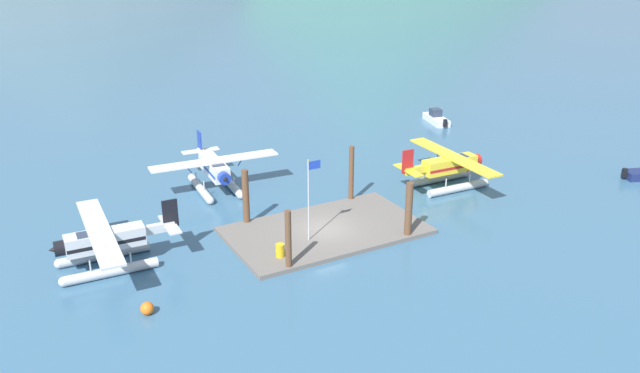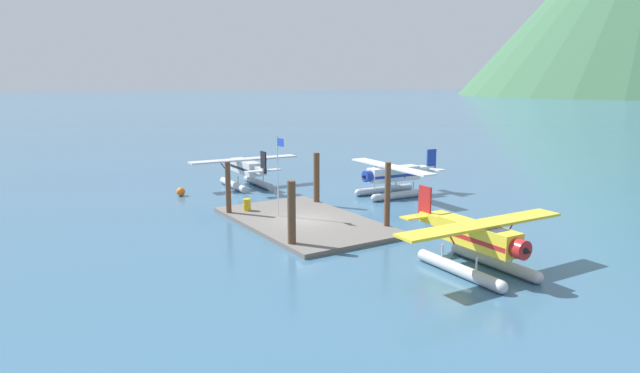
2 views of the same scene
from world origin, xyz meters
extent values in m
plane|color=#38607F|center=(0.00, 0.00, 0.00)|extent=(1200.00, 1200.00, 0.00)
cube|color=#66605B|center=(0.00, 0.00, 0.15)|extent=(13.62, 7.98, 0.30)
cylinder|color=brown|center=(-4.68, -3.65, 2.04)|extent=(0.39, 0.39, 4.08)
cylinder|color=brown|center=(4.52, -3.51, 2.04)|extent=(0.50, 0.50, 4.08)
cylinder|color=brown|center=(-4.38, 3.76, 2.13)|extent=(0.48, 0.48, 4.25)
cylinder|color=brown|center=(4.42, 3.81, 2.29)|extent=(0.39, 0.39, 4.58)
cylinder|color=silver|center=(-1.88, -1.03, 3.14)|extent=(0.08, 0.08, 5.67)
cube|color=#1E3DB2|center=(-1.43, -1.03, 5.62)|extent=(0.90, 0.03, 0.56)
sphere|color=gold|center=(-1.88, -1.03, 6.02)|extent=(0.10, 0.10, 0.10)
cylinder|color=gold|center=(-4.59, -2.24, 0.74)|extent=(0.58, 0.58, 0.88)
torus|color=gold|center=(-4.59, -2.24, 0.74)|extent=(0.62, 0.62, 0.04)
sphere|color=orange|center=(-13.74, -4.32, 0.37)|extent=(0.74, 0.74, 0.74)
cylinder|color=#B7BABF|center=(13.20, 3.90, 0.32)|extent=(5.62, 0.86, 0.64)
sphere|color=#B7BABF|center=(16.00, 3.79, 0.32)|extent=(0.64, 0.64, 0.64)
cylinder|color=#B7BABF|center=(13.10, 1.40, 0.32)|extent=(5.62, 0.86, 0.64)
sphere|color=#B7BABF|center=(15.90, 1.29, 0.32)|extent=(0.64, 0.64, 0.64)
cylinder|color=#B7BABF|center=(14.40, 3.85, 0.99)|extent=(0.10, 0.10, 0.70)
cylinder|color=#B7BABF|center=(12.00, 3.95, 0.99)|extent=(0.10, 0.10, 0.70)
cylinder|color=#B7BABF|center=(14.30, 1.36, 0.99)|extent=(0.10, 0.10, 0.70)
cylinder|color=#B7BABF|center=(11.90, 1.45, 0.99)|extent=(0.10, 0.10, 0.70)
cube|color=yellow|center=(13.15, 2.65, 1.94)|extent=(4.85, 1.43, 1.20)
cube|color=#B21E1E|center=(13.15, 2.65, 1.84)|extent=(4.75, 1.45, 0.24)
cube|color=#283347|center=(14.23, 2.61, 2.27)|extent=(1.14, 1.10, 0.56)
cube|color=yellow|center=(13.45, 2.64, 2.61)|extent=(1.81, 10.45, 0.14)
cylinder|color=#B21E1E|center=(13.54, 4.84, 2.27)|extent=(0.10, 0.62, 0.84)
cylinder|color=#B21E1E|center=(13.36, 0.44, 2.27)|extent=(0.10, 0.62, 0.84)
cylinder|color=#B21E1E|center=(15.85, 2.55, 1.94)|extent=(0.64, 0.98, 0.96)
cone|color=black|center=(16.30, 2.53, 1.94)|extent=(0.36, 0.37, 0.36)
cube|color=yellow|center=(9.90, 2.78, 2.04)|extent=(2.22, 0.53, 0.56)
cube|color=#B21E1E|center=(9.00, 2.82, 2.89)|extent=(1.00, 0.16, 1.90)
cube|color=yellow|center=(9.10, 2.81, 2.14)|extent=(0.93, 3.23, 0.10)
cylinder|color=#B7BABF|center=(-2.72, 11.29, 0.32)|extent=(0.99, 5.63, 0.64)
sphere|color=#B7BABF|center=(-2.89, 8.50, 0.32)|extent=(0.64, 0.64, 0.64)
cylinder|color=#B7BABF|center=(-5.21, 11.45, 0.32)|extent=(0.99, 5.63, 0.64)
sphere|color=#B7BABF|center=(-5.39, 8.65, 0.32)|extent=(0.64, 0.64, 0.64)
cylinder|color=#B7BABF|center=(-2.79, 10.09, 0.99)|extent=(0.10, 0.10, 0.70)
cylinder|color=#B7BABF|center=(-2.64, 12.49, 0.99)|extent=(0.10, 0.10, 0.70)
cylinder|color=#B7BABF|center=(-5.29, 10.25, 0.99)|extent=(0.10, 0.10, 0.70)
cylinder|color=#B7BABF|center=(-5.14, 12.65, 0.99)|extent=(0.10, 0.10, 0.70)
cube|color=white|center=(-3.96, 11.37, 1.94)|extent=(1.54, 4.87, 1.20)
cube|color=#1E389E|center=(-3.96, 11.37, 1.84)|extent=(1.55, 4.77, 0.24)
cube|color=#283347|center=(-4.03, 10.29, 2.27)|extent=(1.12, 1.16, 0.56)
cube|color=white|center=(-3.98, 11.07, 2.61)|extent=(10.47, 2.05, 0.14)
cylinder|color=#1E389E|center=(-1.79, 10.93, 2.27)|extent=(0.63, 0.12, 0.84)
cylinder|color=#1E389E|center=(-6.18, 11.21, 2.27)|extent=(0.63, 0.12, 0.84)
cylinder|color=#1E389E|center=(-4.13, 8.67, 1.94)|extent=(1.00, 0.66, 0.96)
cone|color=black|center=(-4.16, 8.23, 1.94)|extent=(0.38, 0.37, 0.36)
cube|color=white|center=(-3.76, 14.61, 2.04)|extent=(0.58, 2.22, 0.56)
cube|color=#1E389E|center=(-3.70, 15.51, 2.89)|extent=(0.18, 1.01, 1.90)
cube|color=white|center=(-3.71, 15.41, 2.14)|extent=(3.24, 1.00, 0.10)
cylinder|color=#B7BABF|center=(-14.52, 0.95, 0.32)|extent=(5.62, 0.88, 0.64)
sphere|color=#B7BABF|center=(-17.31, 1.07, 0.32)|extent=(0.64, 0.64, 0.64)
cylinder|color=#B7BABF|center=(-14.41, 3.45, 0.32)|extent=(5.62, 0.88, 0.64)
sphere|color=#B7BABF|center=(-17.21, 3.57, 0.32)|extent=(0.64, 0.64, 0.64)
cylinder|color=#B7BABF|center=(-15.72, 1.00, 0.99)|extent=(0.10, 0.10, 0.70)
cylinder|color=#B7BABF|center=(-13.32, 0.90, 0.99)|extent=(0.10, 0.10, 0.70)
cylinder|color=#B7BABF|center=(-15.61, 3.50, 0.99)|extent=(0.10, 0.10, 0.70)
cylinder|color=#B7BABF|center=(-13.21, 3.40, 0.99)|extent=(0.10, 0.10, 0.70)
cube|color=silver|center=(-14.46, 2.20, 1.94)|extent=(4.85, 1.44, 1.20)
cube|color=black|center=(-14.46, 2.20, 1.84)|extent=(4.75, 1.46, 0.24)
cube|color=#283347|center=(-15.54, 2.25, 2.27)|extent=(1.14, 1.10, 0.56)
cube|color=silver|center=(-14.76, 2.21, 2.61)|extent=(1.84, 10.45, 0.14)
cylinder|color=black|center=(-14.86, 0.02, 2.27)|extent=(0.11, 0.62, 0.84)
cylinder|color=black|center=(-14.67, 4.41, 2.27)|extent=(0.11, 0.62, 0.84)
cylinder|color=black|center=(-17.16, 2.32, 1.94)|extent=(0.64, 0.98, 0.96)
cone|color=black|center=(-17.61, 2.34, 1.94)|extent=(0.37, 0.37, 0.36)
cube|color=silver|center=(-11.22, 2.06, 2.04)|extent=(2.22, 0.53, 0.56)
cube|color=black|center=(-10.32, 2.02, 2.89)|extent=(1.00, 0.16, 1.90)
cube|color=silver|center=(-10.42, 2.03, 2.14)|extent=(0.94, 3.23, 0.10)
camera|label=1|loc=(-20.17, -35.77, 19.86)|focal=36.26mm
camera|label=2|loc=(31.45, -18.54, 9.69)|focal=30.23mm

